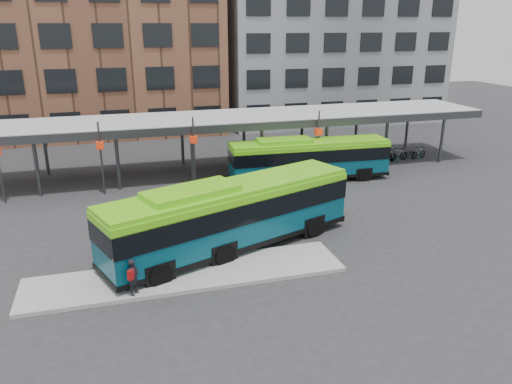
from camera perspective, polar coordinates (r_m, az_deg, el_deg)
name	(u,v)px	position (r m, az deg, el deg)	size (l,w,h in m)	color
ground	(282,236)	(26.44, 3.04, -5.09)	(120.00, 120.00, 0.00)	#28282B
boarding_island	(187,275)	(22.61, -7.87, -9.37)	(14.00, 3.00, 0.18)	gray
canopy	(226,120)	(37.18, -3.47, 8.24)	(40.00, 6.53, 4.80)	#999B9E
building_brick	(83,19)	(54.84, -19.13, 18.15)	(26.00, 14.00, 22.00)	brown
building_grey	(326,29)	(59.85, 7.97, 17.97)	(24.00, 14.00, 20.00)	slate
bus_front	(230,214)	(24.31, -2.94, -2.52)	(13.17, 7.19, 3.59)	#074152
bus_rear	(309,158)	(35.49, 6.04, 3.87)	(11.37, 2.96, 3.11)	#074152
pedestrian	(134,277)	(20.99, -13.82, -9.41)	(0.63, 0.68, 1.56)	black
bike_rack	(389,155)	(41.96, 14.98, 4.06)	(6.76, 1.34, 1.06)	slate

